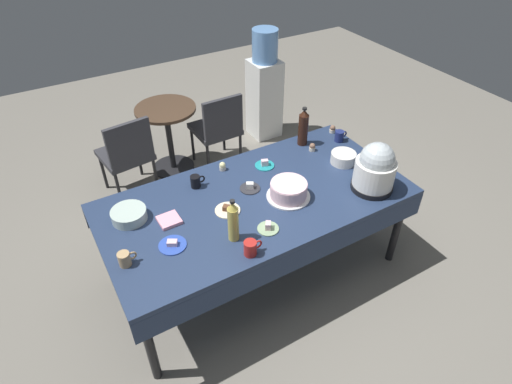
# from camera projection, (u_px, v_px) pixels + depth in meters

# --- Properties ---
(ground) EXTENTS (9.00, 9.00, 0.00)m
(ground) POSITION_uv_depth(u_px,v_px,m) (256.00, 268.00, 3.53)
(ground) COLOR slate
(potluck_table) EXTENTS (2.20, 1.10, 0.75)m
(potluck_table) POSITION_uv_depth(u_px,v_px,m) (256.00, 204.00, 3.10)
(potluck_table) COLOR navy
(potluck_table) RESTS_ON ground
(frosted_layer_cake) EXTENTS (0.31, 0.31, 0.12)m
(frosted_layer_cake) POSITION_uv_depth(u_px,v_px,m) (289.00, 190.00, 3.03)
(frosted_layer_cake) COLOR silver
(frosted_layer_cake) RESTS_ON potluck_table
(slow_cooker) EXTENTS (0.30, 0.30, 0.38)m
(slow_cooker) POSITION_uv_depth(u_px,v_px,m) (375.00, 169.00, 3.03)
(slow_cooker) COLOR black
(slow_cooker) RESTS_ON potluck_table
(glass_salad_bowl) EXTENTS (0.24, 0.24, 0.07)m
(glass_salad_bowl) POSITION_uv_depth(u_px,v_px,m) (129.00, 215.00, 2.86)
(glass_salad_bowl) COLOR #B2C6BC
(glass_salad_bowl) RESTS_ON potluck_table
(ceramic_snack_bowl) EXTENTS (0.20, 0.20, 0.09)m
(ceramic_snack_bowl) POSITION_uv_depth(u_px,v_px,m) (343.00, 158.00, 3.37)
(ceramic_snack_bowl) COLOR silver
(ceramic_snack_bowl) RESTS_ON potluck_table
(dessert_plate_teal) EXTENTS (0.15, 0.15, 0.06)m
(dessert_plate_teal) POSITION_uv_depth(u_px,v_px,m) (265.00, 164.00, 3.36)
(dessert_plate_teal) COLOR teal
(dessert_plate_teal) RESTS_ON potluck_table
(dessert_plate_sage) EXTENTS (0.14, 0.14, 0.06)m
(dessert_plate_sage) POSITION_uv_depth(u_px,v_px,m) (268.00, 228.00, 2.80)
(dessert_plate_sage) COLOR #8CA87F
(dessert_plate_sage) RESTS_ON potluck_table
(dessert_plate_cobalt) EXTENTS (0.18, 0.18, 0.04)m
(dessert_plate_cobalt) POSITION_uv_depth(u_px,v_px,m) (172.00, 244.00, 2.68)
(dessert_plate_cobalt) COLOR #2D4CB2
(dessert_plate_cobalt) RESTS_ON potluck_table
(dessert_plate_cream) EXTENTS (0.18, 0.18, 0.04)m
(dessert_plate_cream) POSITION_uv_depth(u_px,v_px,m) (228.00, 210.00, 2.94)
(dessert_plate_cream) COLOR beige
(dessert_plate_cream) RESTS_ON potluck_table
(dessert_plate_charcoal) EXTENTS (0.15, 0.15, 0.05)m
(dessert_plate_charcoal) POSITION_uv_depth(u_px,v_px,m) (250.00, 187.00, 3.13)
(dessert_plate_charcoal) COLOR #2D2D33
(dessert_plate_charcoal) RESTS_ON potluck_table
(cupcake_lemon) EXTENTS (0.05, 0.05, 0.07)m
(cupcake_lemon) POSITION_uv_depth(u_px,v_px,m) (222.00, 166.00, 3.30)
(cupcake_lemon) COLOR beige
(cupcake_lemon) RESTS_ON potluck_table
(cupcake_mint) EXTENTS (0.05, 0.05, 0.07)m
(cupcake_mint) POSITION_uv_depth(u_px,v_px,m) (312.00, 147.00, 3.52)
(cupcake_mint) COLOR beige
(cupcake_mint) RESTS_ON potluck_table
(cupcake_vanilla) EXTENTS (0.05, 0.05, 0.07)m
(cupcake_vanilla) POSITION_uv_depth(u_px,v_px,m) (332.00, 129.00, 3.74)
(cupcake_vanilla) COLOR beige
(cupcake_vanilla) RESTS_ON potluck_table
(soda_bottle_cola) EXTENTS (0.08, 0.08, 0.34)m
(soda_bottle_cola) POSITION_uv_depth(u_px,v_px,m) (303.00, 127.00, 3.52)
(soda_bottle_cola) COLOR #33190F
(soda_bottle_cola) RESTS_ON potluck_table
(soda_bottle_ginger_ale) EXTENTS (0.07, 0.07, 0.31)m
(soda_bottle_ginger_ale) POSITION_uv_depth(u_px,v_px,m) (233.00, 221.00, 2.65)
(soda_bottle_ginger_ale) COLOR gold
(soda_bottle_ginger_ale) RESTS_ON potluck_table
(coffee_mug_black) EXTENTS (0.11, 0.07, 0.09)m
(coffee_mug_black) POSITION_uv_depth(u_px,v_px,m) (196.00, 181.00, 3.13)
(coffee_mug_black) COLOR black
(coffee_mug_black) RESTS_ON potluck_table
(coffee_mug_tan) EXTENTS (0.11, 0.07, 0.09)m
(coffee_mug_tan) POSITION_uv_depth(u_px,v_px,m) (125.00, 259.00, 2.54)
(coffee_mug_tan) COLOR tan
(coffee_mug_tan) RESTS_ON potluck_table
(coffee_mug_red) EXTENTS (0.12, 0.08, 0.10)m
(coffee_mug_red) POSITION_uv_depth(u_px,v_px,m) (251.00, 248.00, 2.60)
(coffee_mug_red) COLOR #B2231E
(coffee_mug_red) RESTS_ON potluck_table
(coffee_mug_navy) EXTENTS (0.12, 0.08, 0.09)m
(coffee_mug_navy) POSITION_uv_depth(u_px,v_px,m) (340.00, 136.00, 3.62)
(coffee_mug_navy) COLOR navy
(coffee_mug_navy) RESTS_ON potluck_table
(paper_napkin_stack) EXTENTS (0.14, 0.14, 0.02)m
(paper_napkin_stack) POSITION_uv_depth(u_px,v_px,m) (169.00, 220.00, 2.85)
(paper_napkin_stack) COLOR pink
(paper_napkin_stack) RESTS_ON potluck_table
(maroon_chair_left) EXTENTS (0.49, 0.49, 0.85)m
(maroon_chair_left) POSITION_uv_depth(u_px,v_px,m) (127.00, 152.00, 3.98)
(maroon_chair_left) COLOR #333338
(maroon_chair_left) RESTS_ON ground
(maroon_chair_right) EXTENTS (0.45, 0.45, 0.85)m
(maroon_chair_right) POSITION_uv_depth(u_px,v_px,m) (218.00, 126.00, 4.36)
(maroon_chair_right) COLOR #333338
(maroon_chair_right) RESTS_ON ground
(round_cafe_table) EXTENTS (0.60, 0.60, 0.72)m
(round_cafe_table) POSITION_uv_depth(u_px,v_px,m) (168.00, 127.00, 4.33)
(round_cafe_table) COLOR #473323
(round_cafe_table) RESTS_ON ground
(water_cooler) EXTENTS (0.32, 0.32, 1.24)m
(water_cooler) POSITION_uv_depth(u_px,v_px,m) (264.00, 88.00, 4.84)
(water_cooler) COLOR silver
(water_cooler) RESTS_ON ground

